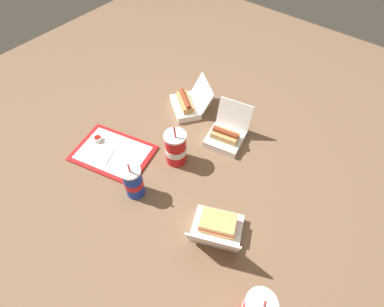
{
  "coord_description": "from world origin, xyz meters",
  "views": [
    {
      "loc": [
        0.5,
        -0.67,
        1.16
      ],
      "look_at": [
        -0.04,
        0.01,
        0.05
      ],
      "focal_mm": 28.0,
      "sensor_mm": 36.0,
      "label": 1
    }
  ],
  "objects_px": {
    "clamshell_hotdog_front": "(187,104)",
    "soda_cup_right": "(133,182)",
    "soda_cup_left": "(176,148)",
    "ketchup_cup": "(98,139)",
    "plastic_fork": "(109,142)",
    "food_tray": "(113,153)",
    "clamshell_hotdog_corner": "(226,136)",
    "clamshell_sandwich_right": "(217,228)"
  },
  "relations": [
    {
      "from": "clamshell_hotdog_corner",
      "to": "soda_cup_right",
      "type": "bearing_deg",
      "value": -105.75
    },
    {
      "from": "clamshell_sandwich_right",
      "to": "clamshell_hotdog_front",
      "type": "xyz_separation_m",
      "value": [
        -0.55,
        0.49,
        -0.0
      ]
    },
    {
      "from": "ketchup_cup",
      "to": "plastic_fork",
      "type": "relative_size",
      "value": 0.36
    },
    {
      "from": "clamshell_sandwich_right",
      "to": "soda_cup_right",
      "type": "xyz_separation_m",
      "value": [
        -0.39,
        -0.07,
        0.04
      ]
    },
    {
      "from": "food_tray",
      "to": "clamshell_sandwich_right",
      "type": "height_order",
      "value": "clamshell_sandwich_right"
    },
    {
      "from": "plastic_fork",
      "to": "soda_cup_right",
      "type": "bearing_deg",
      "value": -58.2
    },
    {
      "from": "food_tray",
      "to": "soda_cup_right",
      "type": "distance_m",
      "value": 0.27
    },
    {
      "from": "clamshell_hotdog_corner",
      "to": "clamshell_hotdog_front",
      "type": "height_order",
      "value": "clamshell_hotdog_corner"
    },
    {
      "from": "clamshell_sandwich_right",
      "to": "clamshell_hotdog_corner",
      "type": "bearing_deg",
      "value": 120.47
    },
    {
      "from": "clamshell_hotdog_front",
      "to": "soda_cup_right",
      "type": "xyz_separation_m",
      "value": [
        0.16,
        -0.56,
        0.04
      ]
    },
    {
      "from": "plastic_fork",
      "to": "clamshell_sandwich_right",
      "type": "distance_m",
      "value": 0.7
    },
    {
      "from": "soda_cup_right",
      "to": "food_tray",
      "type": "bearing_deg",
      "value": 160.82
    },
    {
      "from": "plastic_fork",
      "to": "clamshell_hotdog_front",
      "type": "relative_size",
      "value": 0.4
    },
    {
      "from": "clamshell_hotdog_corner",
      "to": "clamshell_hotdog_front",
      "type": "xyz_separation_m",
      "value": [
        -0.3,
        0.06,
        -0.0
      ]
    },
    {
      "from": "plastic_fork",
      "to": "clamshell_sandwich_right",
      "type": "xyz_separation_m",
      "value": [
        0.7,
        -0.05,
        0.03
      ]
    },
    {
      "from": "clamshell_sandwich_right",
      "to": "ketchup_cup",
      "type": "bearing_deg",
      "value": 178.06
    },
    {
      "from": "food_tray",
      "to": "clamshell_sandwich_right",
      "type": "bearing_deg",
      "value": -1.59
    },
    {
      "from": "clamshell_sandwich_right",
      "to": "soda_cup_right",
      "type": "relative_size",
      "value": 1.16
    },
    {
      "from": "clamshell_hotdog_front",
      "to": "soda_cup_right",
      "type": "distance_m",
      "value": 0.58
    },
    {
      "from": "clamshell_sandwich_right",
      "to": "food_tray",
      "type": "bearing_deg",
      "value": 178.41
    },
    {
      "from": "clamshell_hotdog_corner",
      "to": "clamshell_sandwich_right",
      "type": "height_order",
      "value": "clamshell_hotdog_corner"
    },
    {
      "from": "clamshell_sandwich_right",
      "to": "soda_cup_left",
      "type": "bearing_deg",
      "value": 153.39
    },
    {
      "from": "clamshell_hotdog_front",
      "to": "soda_cup_left",
      "type": "xyz_separation_m",
      "value": [
        0.18,
        -0.31,
        0.05
      ]
    },
    {
      "from": "ketchup_cup",
      "to": "clamshell_sandwich_right",
      "type": "bearing_deg",
      "value": -1.94
    },
    {
      "from": "ketchup_cup",
      "to": "plastic_fork",
      "type": "distance_m",
      "value": 0.06
    },
    {
      "from": "food_tray",
      "to": "soda_cup_right",
      "type": "height_order",
      "value": "soda_cup_right"
    },
    {
      "from": "clamshell_hotdog_front",
      "to": "soda_cup_left",
      "type": "distance_m",
      "value": 0.36
    },
    {
      "from": "plastic_fork",
      "to": "soda_cup_left",
      "type": "relative_size",
      "value": 0.46
    },
    {
      "from": "ketchup_cup",
      "to": "clamshell_hotdog_front",
      "type": "distance_m",
      "value": 0.51
    },
    {
      "from": "ketchup_cup",
      "to": "clamshell_hotdog_front",
      "type": "height_order",
      "value": "clamshell_hotdog_front"
    },
    {
      "from": "soda_cup_right",
      "to": "clamshell_sandwich_right",
      "type": "bearing_deg",
      "value": 9.7
    },
    {
      "from": "ketchup_cup",
      "to": "clamshell_hotdog_corner",
      "type": "relative_size",
      "value": 0.17
    },
    {
      "from": "food_tray",
      "to": "soda_cup_left",
      "type": "distance_m",
      "value": 0.33
    },
    {
      "from": "ketchup_cup",
      "to": "clamshell_hotdog_corner",
      "type": "bearing_deg",
      "value": 39.05
    },
    {
      "from": "plastic_fork",
      "to": "clamshell_sandwich_right",
      "type": "bearing_deg",
      "value": -41.34
    },
    {
      "from": "food_tray",
      "to": "clamshell_hotdog_corner",
      "type": "height_order",
      "value": "clamshell_hotdog_corner"
    },
    {
      "from": "plastic_fork",
      "to": "clamshell_hotdog_front",
      "type": "height_order",
      "value": "clamshell_hotdog_front"
    },
    {
      "from": "food_tray",
      "to": "clamshell_hotdog_corner",
      "type": "xyz_separation_m",
      "value": [
        0.38,
        0.41,
        0.04
      ]
    },
    {
      "from": "soda_cup_left",
      "to": "clamshell_sandwich_right",
      "type": "bearing_deg",
      "value": -26.61
    },
    {
      "from": "ketchup_cup",
      "to": "clamshell_hotdog_corner",
      "type": "height_order",
      "value": "clamshell_hotdog_corner"
    },
    {
      "from": "soda_cup_left",
      "to": "clamshell_hotdog_front",
      "type": "bearing_deg",
      "value": 120.54
    },
    {
      "from": "food_tray",
      "to": "clamshell_hotdog_corner",
      "type": "distance_m",
      "value": 0.56
    }
  ]
}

